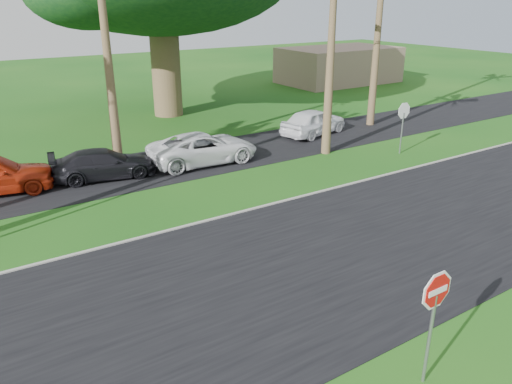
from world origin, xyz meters
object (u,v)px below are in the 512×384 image
object	(u,v)px
car_minivan	(203,148)
car_pickup	(314,122)
stop_sign_near	(434,305)
car_dark	(104,164)
stop_sign_far	(403,117)

from	to	relation	value
car_minivan	car_pickup	xyz separation A→B (m)	(7.37, 1.18, 0.03)
stop_sign_near	car_dark	distance (m)	15.38
stop_sign_far	car_minivan	xyz separation A→B (m)	(-8.72, 3.82, -1.08)
stop_sign_near	stop_sign_far	size ratio (longest dim) A/B	1.00
stop_sign_far	car_pickup	bearing A→B (deg)	-74.81
stop_sign_far	car_dark	distance (m)	13.88
car_minivan	stop_sign_near	bearing A→B (deg)	172.38
stop_sign_near	car_dark	xyz separation A→B (m)	(-1.67, 15.25, -1.16)
stop_sign_near	car_pickup	bearing A→B (deg)	57.63
car_minivan	car_dark	bearing A→B (deg)	87.43
stop_sign_near	stop_sign_far	distance (m)	15.91
car_dark	car_pickup	distance (m)	11.83
car_pickup	stop_sign_far	bearing A→B (deg)	-179.15
car_minivan	stop_sign_far	bearing A→B (deg)	-110.63
car_dark	car_pickup	bearing A→B (deg)	-76.66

